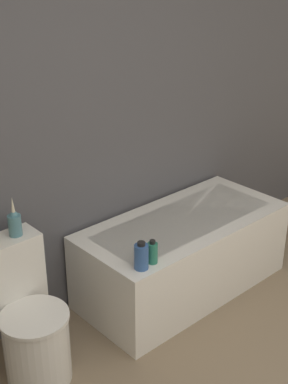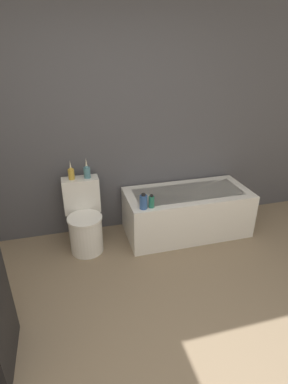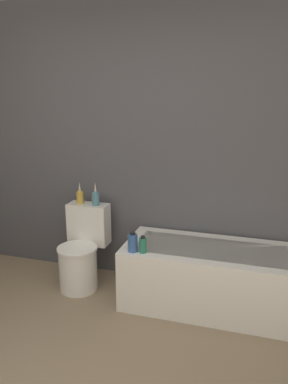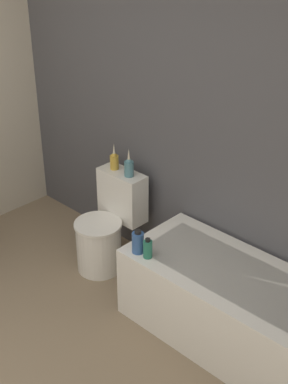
{
  "view_description": "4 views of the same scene",
  "coord_description": "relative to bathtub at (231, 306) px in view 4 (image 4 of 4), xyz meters",
  "views": [
    {
      "loc": [
        -1.46,
        -0.23,
        2.14
      ],
      "look_at": [
        0.24,
        1.64,
        0.97
      ],
      "focal_mm": 50.0,
      "sensor_mm": 36.0,
      "label": 1
    },
    {
      "loc": [
        -0.49,
        -0.97,
        1.99
      ],
      "look_at": [
        0.2,
        1.58,
        0.74
      ],
      "focal_mm": 28.0,
      "sensor_mm": 36.0,
      "label": 2
    },
    {
      "loc": [
        1.12,
        -1.03,
        1.78
      ],
      "look_at": [
        0.27,
        1.74,
        1.0
      ],
      "focal_mm": 35.0,
      "sensor_mm": 36.0,
      "label": 3
    },
    {
      "loc": [
        2.23,
        -0.43,
        2.57
      ],
      "look_at": [
        0.25,
        1.64,
        0.99
      ],
      "focal_mm": 50.0,
      "sensor_mm": 36.0,
      "label": 4
    }
  ],
  "objects": [
    {
      "name": "vase_gold",
      "position": [
        -1.27,
        0.19,
        0.55
      ],
      "size": [
        0.07,
        0.07,
        0.21
      ],
      "color": "gold",
      "rests_on": "toilet"
    },
    {
      "name": "shampoo_bottle_tall",
      "position": [
        -0.59,
        -0.25,
        0.34
      ],
      "size": [
        0.08,
        0.08,
        0.17
      ],
      "color": "#335999",
      "rests_on": "bathtub"
    },
    {
      "name": "shampoo_bottle_short",
      "position": [
        -0.51,
        -0.24,
        0.32
      ],
      "size": [
        0.06,
        0.06,
        0.14
      ],
      "color": "#267259",
      "rests_on": "bathtub"
    },
    {
      "name": "bathtub",
      "position": [
        0.0,
        0.0,
        0.0
      ],
      "size": [
        1.43,
        0.66,
        0.53
      ],
      "color": "white",
      "rests_on": "ground"
    },
    {
      "name": "vase_silver",
      "position": [
        -1.1,
        0.18,
        0.56
      ],
      "size": [
        0.07,
        0.07,
        0.22
      ],
      "color": "teal",
      "rests_on": "toilet"
    },
    {
      "name": "wall_back_tiled",
      "position": [
        -0.8,
        0.38,
        1.03
      ],
      "size": [
        6.4,
        0.06,
        2.6
      ],
      "color": "#4C4C51",
      "rests_on": "ground_plane"
    },
    {
      "name": "toilet",
      "position": [
        -1.19,
        0.02,
        0.06
      ],
      "size": [
        0.39,
        0.53,
        0.75
      ],
      "color": "white",
      "rests_on": "ground"
    }
  ]
}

